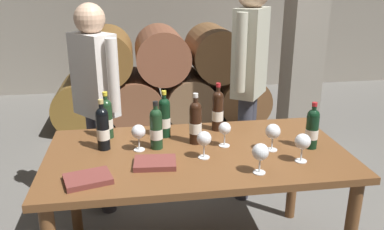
% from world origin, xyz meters
% --- Properties ---
extents(barrel_stack, '(2.49, 0.90, 1.15)m').
position_xyz_m(barrel_stack, '(-0.00, 2.60, 0.53)').
color(barrel_stack, brown).
rests_on(barrel_stack, ground_plane).
extents(stone_pillar, '(0.32, 0.32, 2.60)m').
position_xyz_m(stone_pillar, '(1.30, 1.60, 1.30)').
color(stone_pillar, gray).
rests_on(stone_pillar, ground_plane).
extents(dining_table, '(1.70, 0.90, 0.76)m').
position_xyz_m(dining_table, '(0.00, 0.00, 0.67)').
color(dining_table, brown).
rests_on(dining_table, ground_plane).
extents(wine_bottle_0, '(0.07, 0.07, 0.29)m').
position_xyz_m(wine_bottle_0, '(-0.51, 0.29, 0.89)').
color(wine_bottle_0, '#19381E').
rests_on(wine_bottle_0, dining_table).
extents(wine_bottle_1, '(0.07, 0.07, 0.31)m').
position_xyz_m(wine_bottle_1, '(0.01, 0.12, 0.89)').
color(wine_bottle_1, black).
rests_on(wine_bottle_1, dining_table).
extents(wine_bottle_2, '(0.07, 0.07, 0.28)m').
position_xyz_m(wine_bottle_2, '(-0.23, 0.08, 0.88)').
color(wine_bottle_2, '#19381E').
rests_on(wine_bottle_2, dining_table).
extents(wine_bottle_3, '(0.07, 0.07, 0.28)m').
position_xyz_m(wine_bottle_3, '(0.66, -0.05, 0.88)').
color(wine_bottle_3, black).
rests_on(wine_bottle_3, dining_table).
extents(wine_bottle_4, '(0.07, 0.07, 0.31)m').
position_xyz_m(wine_bottle_4, '(0.18, 0.31, 0.89)').
color(wine_bottle_4, black).
rests_on(wine_bottle_4, dining_table).
extents(wine_bottle_5, '(0.07, 0.07, 0.30)m').
position_xyz_m(wine_bottle_5, '(-0.53, 0.11, 0.89)').
color(wine_bottle_5, black).
rests_on(wine_bottle_5, dining_table).
extents(wine_bottle_6, '(0.07, 0.07, 0.29)m').
position_xyz_m(wine_bottle_6, '(-0.16, 0.25, 0.89)').
color(wine_bottle_6, black).
rests_on(wine_bottle_6, dining_table).
extents(wine_glass_0, '(0.07, 0.07, 0.15)m').
position_xyz_m(wine_glass_0, '(0.17, 0.05, 0.86)').
color(wine_glass_0, white).
rests_on(wine_glass_0, dining_table).
extents(wine_glass_1, '(0.08, 0.08, 0.15)m').
position_xyz_m(wine_glass_1, '(-0.33, 0.07, 0.87)').
color(wine_glass_1, white).
rests_on(wine_glass_1, dining_table).
extents(wine_glass_2, '(0.09, 0.09, 0.16)m').
position_xyz_m(wine_glass_2, '(0.42, -0.05, 0.87)').
color(wine_glass_2, white).
rests_on(wine_glass_2, dining_table).
extents(wine_glass_3, '(0.09, 0.09, 0.16)m').
position_xyz_m(wine_glass_3, '(0.53, -0.21, 0.87)').
color(wine_glass_3, white).
rests_on(wine_glass_3, dining_table).
extents(wine_glass_4, '(0.08, 0.08, 0.15)m').
position_xyz_m(wine_glass_4, '(0.02, -0.09, 0.87)').
color(wine_glass_4, white).
rests_on(wine_glass_4, dining_table).
extents(wine_glass_5, '(0.09, 0.09, 0.16)m').
position_xyz_m(wine_glass_5, '(0.27, -0.31, 0.87)').
color(wine_glass_5, white).
rests_on(wine_glass_5, dining_table).
extents(tasting_notebook, '(0.23, 0.18, 0.03)m').
position_xyz_m(tasting_notebook, '(-0.25, -0.14, 0.77)').
color(tasting_notebook, brown).
rests_on(tasting_notebook, dining_table).
extents(leather_ledger, '(0.26, 0.21, 0.03)m').
position_xyz_m(leather_ledger, '(-0.58, -0.27, 0.77)').
color(leather_ledger, brown).
rests_on(leather_ledger, dining_table).
extents(sommelier_presenting, '(0.33, 0.42, 1.72)m').
position_xyz_m(sommelier_presenting, '(0.51, 0.75, 1.04)').
color(sommelier_presenting, '#383842').
rests_on(sommelier_presenting, ground_plane).
extents(taster_seated_left, '(0.35, 0.40, 1.54)m').
position_xyz_m(taster_seated_left, '(-0.61, 0.72, 0.92)').
color(taster_seated_left, '#383842').
rests_on(taster_seated_left, ground_plane).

